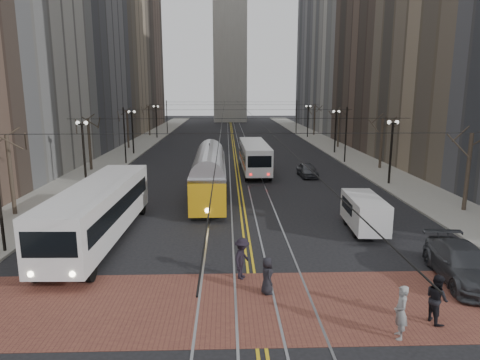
{
  "coord_description": "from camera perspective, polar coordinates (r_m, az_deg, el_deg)",
  "views": [
    {
      "loc": [
        -1.13,
        -19.76,
        8.43
      ],
      "look_at": [
        -0.3,
        6.21,
        3.0
      ],
      "focal_mm": 32.0,
      "sensor_mm": 36.0,
      "label": 1
    }
  ],
  "objects": [
    {
      "name": "transit_bus",
      "position": [
        25.55,
        -18.23,
        -4.22
      ],
      "size": [
        3.06,
        13.19,
        3.28
      ],
      "primitive_type": "cube",
      "rotation": [
        0.0,
        0.0,
        -0.02
      ],
      "color": "silver",
      "rests_on": "ground"
    },
    {
      "name": "streetcar",
      "position": [
        33.91,
        -4.1,
        0.09
      ],
      "size": [
        2.68,
        13.31,
        3.13
      ],
      "primitive_type": "cube",
      "rotation": [
        0.0,
        0.0,
        0.02
      ],
      "color": "#CE9312",
      "rests_on": "ground"
    },
    {
      "name": "sidewalk_left",
      "position": [
        66.76,
        -13.84,
        4.27
      ],
      "size": [
        5.0,
        140.0,
        0.15
      ],
      "primitive_type": "cube",
      "color": "gray",
      "rests_on": "ground"
    },
    {
      "name": "pedestrian_a",
      "position": [
        18.46,
        3.64,
        -12.59
      ],
      "size": [
        0.64,
        0.86,
        1.6
      ],
      "primitive_type": "imported",
      "rotation": [
        0.0,
        0.0,
        1.75
      ],
      "color": "black",
      "rests_on": "crosswalk_band"
    },
    {
      "name": "building_left_far",
      "position": [
        109.15,
        -15.45,
        17.48
      ],
      "size": [
        16.0,
        20.0,
        40.0
      ],
      "primitive_type": "cube",
      "color": "brown",
      "rests_on": "ground"
    },
    {
      "name": "sidewalk_right",
      "position": [
        67.26,
        12.1,
        4.4
      ],
      "size": [
        5.0,
        140.0,
        0.15
      ],
      "primitive_type": "cube",
      "color": "gray",
      "rests_on": "ground"
    },
    {
      "name": "streetcar_rails",
      "position": [
        65.32,
        -0.82,
        4.39
      ],
      "size": [
        4.8,
        130.0,
        0.02
      ],
      "primitive_type": "cube",
      "color": "gray",
      "rests_on": "ground"
    },
    {
      "name": "lamp_posts",
      "position": [
        48.85,
        -0.49,
        5.18
      ],
      "size": [
        27.6,
        57.2,
        5.6
      ],
      "color": "black",
      "rests_on": "ground"
    },
    {
      "name": "street_trees",
      "position": [
        55.31,
        -0.65,
        5.96
      ],
      "size": [
        31.68,
        53.28,
        5.6
      ],
      "color": "#382D23",
      "rests_on": "ground"
    },
    {
      "name": "pedestrian_c",
      "position": [
        17.86,
        24.77,
        -14.15
      ],
      "size": [
        0.84,
        1.0,
        1.86
      ],
      "primitive_type": "imported",
      "rotation": [
        0.0,
        0.0,
        1.73
      ],
      "color": "black",
      "rests_on": "crosswalk_band"
    },
    {
      "name": "pedestrian_b",
      "position": [
        16.34,
        20.65,
        -16.16
      ],
      "size": [
        0.56,
        0.76,
        1.92
      ],
      "primitive_type": "imported",
      "rotation": [
        0.0,
        0.0,
        4.56
      ],
      "color": "gray",
      "rests_on": "crosswalk_band"
    },
    {
      "name": "crosswalk_band",
      "position": [
        17.91,
        2.1,
        -16.27
      ],
      "size": [
        25.0,
        6.0,
        0.01
      ],
      "primitive_type": "cube",
      "color": "brown",
      "rests_on": "ground"
    },
    {
      "name": "sedan_grey",
      "position": [
        43.24,
        8.97,
        1.33
      ],
      "size": [
        1.8,
        4.06,
        1.36
      ],
      "primitive_type": "imported",
      "rotation": [
        0.0,
        0.0,
        0.05
      ],
      "color": "#44464C",
      "rests_on": "ground"
    },
    {
      "name": "building_right_mid",
      "position": [
        71.47,
        21.14,
        17.93
      ],
      "size": [
        16.0,
        20.0,
        34.0
      ],
      "primitive_type": "cube",
      "color": "brown",
      "rests_on": "ground"
    },
    {
      "name": "sedan_parked",
      "position": [
        22.07,
        27.57,
        -9.85
      ],
      "size": [
        2.84,
        5.68,
        1.59
      ],
      "primitive_type": "imported",
      "rotation": [
        0.0,
        0.0,
        -0.12
      ],
      "color": "#393B40",
      "rests_on": "ground"
    },
    {
      "name": "centre_lines",
      "position": [
        65.32,
        -0.82,
        4.39
      ],
      "size": [
        0.42,
        130.0,
        0.01
      ],
      "primitive_type": "cube",
      "color": "gold",
      "rests_on": "ground"
    },
    {
      "name": "ground",
      "position": [
        21.51,
        1.36,
        -11.27
      ],
      "size": [
        260.0,
        260.0,
        0.0
      ],
      "primitive_type": "plane",
      "color": "black",
      "rests_on": "ground"
    },
    {
      "name": "building_left_mid",
      "position": [
        70.65,
        -23.16,
        17.86
      ],
      "size": [
        16.0,
        20.0,
        34.0
      ],
      "primitive_type": "cube",
      "color": "slate",
      "rests_on": "ground"
    },
    {
      "name": "pedestrian_d",
      "position": [
        19.74,
        0.28,
        -10.4
      ],
      "size": [
        1.15,
        1.42,
        1.92
      ],
      "primitive_type": "imported",
      "rotation": [
        0.0,
        0.0,
        1.16
      ],
      "color": "black",
      "rests_on": "crosswalk_band"
    },
    {
      "name": "rear_bus",
      "position": [
        45.2,
        1.92,
        3.02
      ],
      "size": [
        2.78,
        11.82,
        3.07
      ],
      "primitive_type": "cube",
      "rotation": [
        0.0,
        0.0,
        0.02
      ],
      "color": "white",
      "rests_on": "ground"
    },
    {
      "name": "trolley_wires",
      "position": [
        54.8,
        -0.64,
        6.93
      ],
      "size": [
        25.96,
        120.0,
        6.6
      ],
      "color": "black",
      "rests_on": "ground"
    },
    {
      "name": "building_right_far",
      "position": [
        109.68,
        12.85,
        17.58
      ],
      "size": [
        16.0,
        20.0,
        40.0
      ],
      "primitive_type": "cube",
      "color": "slate",
      "rests_on": "ground"
    },
    {
      "name": "cargo_van",
      "position": [
        27.15,
        16.23,
        -4.41
      ],
      "size": [
        2.1,
        4.93,
        2.14
      ],
      "primitive_type": "cube",
      "rotation": [
        0.0,
        0.0,
        -0.05
      ],
      "color": "silver",
      "rests_on": "ground"
    }
  ]
}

